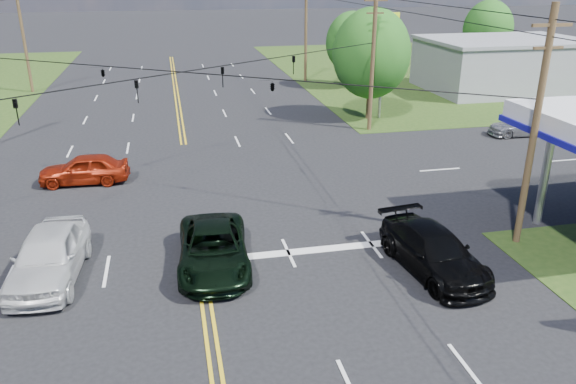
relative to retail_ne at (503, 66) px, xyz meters
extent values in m
plane|color=black|center=(-30.00, -20.00, -2.20)|extent=(280.00, 280.00, 0.00)
cube|color=#213C13|center=(5.00, 12.00, -2.20)|extent=(46.00, 48.00, 0.03)
cube|color=silver|center=(-25.00, -28.00, -2.20)|extent=(10.00, 0.50, 0.02)
cube|color=gray|center=(0.00, 0.00, 0.00)|extent=(14.00, 10.00, 4.40)
cylinder|color=#A5A5AA|center=(-15.00, -27.50, 0.12)|extent=(0.36, 0.36, 4.65)
cylinder|color=#48371E|center=(-17.00, -29.00, 2.55)|extent=(0.28, 0.28, 9.50)
cube|color=#48371E|center=(-17.00, -29.00, 6.50)|extent=(1.60, 0.12, 0.12)
cube|color=#48371E|center=(-17.00, -29.00, 5.70)|extent=(1.20, 0.10, 0.10)
cylinder|color=#48371E|center=(-17.00, -11.00, 2.55)|extent=(0.28, 0.28, 9.50)
cube|color=#48371E|center=(-17.00, -11.00, 6.50)|extent=(1.60, 0.12, 0.12)
cube|color=#48371E|center=(-17.00, -11.00, 5.70)|extent=(1.20, 0.10, 0.10)
cylinder|color=#48371E|center=(-43.00, 8.00, 2.80)|extent=(0.28, 0.28, 10.00)
cylinder|color=#48371E|center=(-17.00, 8.00, 2.80)|extent=(0.28, 0.28, 10.00)
imported|color=black|center=(-36.50, -24.50, 3.22)|extent=(0.17, 0.21, 1.05)
imported|color=black|center=(-32.08, -21.44, 3.22)|extent=(0.17, 0.21, 1.05)
imported|color=black|center=(-27.92, -18.56, 3.22)|extent=(0.17, 0.21, 1.05)
imported|color=black|center=(-23.50, -15.50, 3.22)|extent=(0.17, 0.21, 1.05)
imported|color=black|center=(-33.90, -17.30, 3.50)|extent=(1.24, 0.26, 0.50)
imported|color=black|center=(-26.10, -22.70, 3.50)|extent=(1.24, 0.26, 0.50)
cylinder|color=black|center=(-17.00, -22.00, 6.70)|extent=(0.04, 100.00, 0.04)
cylinder|color=black|center=(-17.00, -22.00, 6.10)|extent=(0.04, 100.00, 0.04)
cylinder|color=#48371E|center=(-16.00, -8.00, -0.55)|extent=(0.36, 0.36, 3.30)
ellipsoid|color=#15511A|center=(-16.00, -8.00, 2.67)|extent=(5.70, 5.70, 6.60)
cylinder|color=#48371E|center=(-13.50, 4.00, -0.77)|extent=(0.36, 0.36, 2.86)
ellipsoid|color=#15511A|center=(-13.50, 4.00, 2.03)|extent=(4.94, 4.94, 5.72)
cylinder|color=#48371E|center=(4.00, 10.00, -0.66)|extent=(0.36, 0.36, 3.08)
ellipsoid|color=#15511A|center=(4.00, 10.00, 2.35)|extent=(5.32, 5.32, 6.16)
imported|color=black|center=(-29.50, -28.50, -1.42)|extent=(2.92, 5.75, 1.56)
imported|color=black|center=(-21.50, -30.47, -1.40)|extent=(2.88, 5.75, 1.60)
imported|color=silver|center=(-35.39, -28.09, -1.27)|extent=(2.59, 5.61, 1.86)
imported|color=maroon|center=(-35.37, -17.96, -1.42)|extent=(4.65, 2.03, 1.56)
imported|color=#9C9CA0|center=(-7.33, -14.50, -1.54)|extent=(4.61, 2.04, 1.31)
cylinder|color=#A5A5AA|center=(-15.08, -7.89, 1.68)|extent=(0.20, 0.20, 7.77)
cube|color=yellow|center=(-15.08, -7.89, 4.97)|extent=(2.15, 0.38, 1.07)
camera|label=1|loc=(-30.70, -47.51, 8.35)|focal=35.00mm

